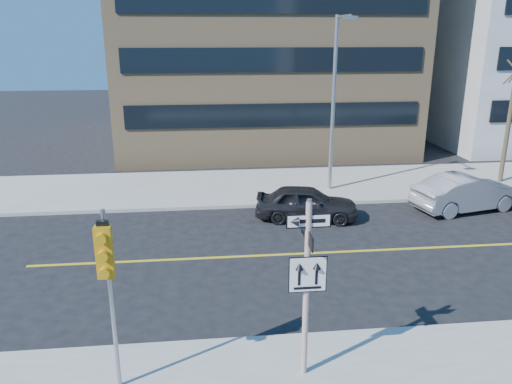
{
  "coord_description": "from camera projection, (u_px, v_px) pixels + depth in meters",
  "views": [
    {
      "loc": [
        -2.06,
        -11.69,
        7.32
      ],
      "look_at": [
        -0.36,
        4.0,
        2.32
      ],
      "focal_mm": 35.0,
      "sensor_mm": 36.0,
      "label": 1
    }
  ],
  "objects": [
    {
      "name": "sign_pole",
      "position": [
        307.0,
        280.0,
        10.39
      ],
      "size": [
        0.92,
        0.92,
        4.06
      ],
      "color": "white",
      "rests_on": "near_sidewalk"
    },
    {
      "name": "parked_car_a",
      "position": [
        306.0,
        203.0,
        20.49
      ],
      "size": [
        2.39,
        4.39,
        1.42
      ],
      "primitive_type": "imported",
      "rotation": [
        0.0,
        0.0,
        1.39
      ],
      "color": "black",
      "rests_on": "ground"
    },
    {
      "name": "ground",
      "position": [
        285.0,
        317.0,
        13.5
      ],
      "size": [
        120.0,
        120.0,
        0.0
      ],
      "primitive_type": "plane",
      "color": "black",
      "rests_on": "ground"
    },
    {
      "name": "streetlight_a",
      "position": [
        335.0,
        93.0,
        22.67
      ],
      "size": [
        0.55,
        2.25,
        8.0
      ],
      "color": "gray",
      "rests_on": "far_sidewalk"
    },
    {
      "name": "building_brick",
      "position": [
        257.0,
        9.0,
        34.68
      ],
      "size": [
        18.0,
        18.0,
        18.0
      ],
      "primitive_type": "cube",
      "color": "tan",
      "rests_on": "ground"
    },
    {
      "name": "traffic_signal",
      "position": [
        106.0,
        267.0,
        9.66
      ],
      "size": [
        0.32,
        0.45,
        4.0
      ],
      "color": "gray",
      "rests_on": "near_sidewalk"
    },
    {
      "name": "parked_car_b",
      "position": [
        467.0,
        193.0,
        21.55
      ],
      "size": [
        2.68,
        5.05,
        1.58
      ],
      "primitive_type": "imported",
      "rotation": [
        0.0,
        0.0,
        1.79
      ],
      "color": "gray",
      "rests_on": "ground"
    }
  ]
}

